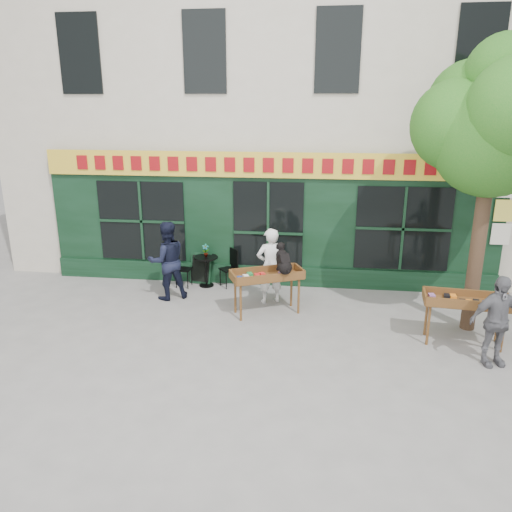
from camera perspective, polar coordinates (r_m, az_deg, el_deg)
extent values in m
plane|color=slate|center=(10.51, 0.02, -7.63)|extent=(80.00, 80.00, 0.00)
cube|color=beige|center=(15.53, 2.99, 19.29)|extent=(14.00, 7.00, 10.00)
cube|color=black|center=(12.27, 1.45, 3.92)|extent=(11.00, 0.16, 3.20)
cube|color=yellow|center=(11.91, 1.44, 10.36)|extent=(11.00, 0.06, 0.60)
cube|color=maroon|center=(11.87, 1.42, 10.34)|extent=(9.60, 0.03, 0.34)
cube|color=black|center=(12.55, 1.36, -2.20)|extent=(11.00, 0.10, 0.50)
cube|color=black|center=(12.24, 1.40, 2.67)|extent=(1.70, 0.05, 2.50)
cube|color=black|center=(12.90, -12.91, 3.91)|extent=(2.20, 0.05, 2.00)
cube|color=black|center=(12.29, 16.43, 3.00)|extent=(2.20, 0.05, 2.00)
cube|color=silver|center=(12.82, 26.17, 2.27)|extent=(0.42, 0.02, 0.50)
cube|color=#E5D14C|center=(12.71, 26.49, 4.66)|extent=(0.42, 0.02, 0.50)
cube|color=silver|center=(12.62, 26.82, 7.09)|extent=(0.42, 0.02, 0.50)
cylinder|color=#382619|center=(10.57, 24.05, 1.37)|extent=(0.28, 0.28, 3.60)
sphere|color=#156017|center=(10.26, 25.42, 12.18)|extent=(2.20, 2.20, 2.20)
sphere|color=#156017|center=(10.28, 21.96, 13.71)|extent=(1.70, 1.70, 1.70)
sphere|color=#156017|center=(10.74, 23.29, 15.80)|extent=(1.60, 1.60, 1.60)
sphere|color=#156017|center=(10.39, 26.60, 18.19)|extent=(1.40, 1.40, 1.40)
cylinder|color=brown|center=(10.45, -1.76, -5.39)|extent=(0.05, 0.05, 0.80)
cylinder|color=brown|center=(10.84, 4.90, -4.60)|extent=(0.05, 0.05, 0.80)
cylinder|color=brown|center=(10.84, -2.38, -4.54)|extent=(0.05, 0.05, 0.80)
cylinder|color=brown|center=(11.22, 4.06, -3.81)|extent=(0.05, 0.05, 0.80)
cube|color=brown|center=(10.67, 1.27, -2.48)|extent=(1.61, 1.15, 0.05)
cube|color=brown|center=(10.39, 1.78, -2.57)|extent=(1.38, 0.66, 0.18)
cube|color=brown|center=(10.91, 0.79, -1.60)|extent=(1.38, 0.66, 0.18)
cube|color=brown|center=(10.65, 1.27, -2.18)|extent=(1.35, 0.90, 0.06)
imported|color=white|center=(11.27, 1.62, -1.13)|extent=(0.75, 0.64, 1.74)
cylinder|color=brown|center=(9.98, 19.10, -7.49)|extent=(0.05, 0.05, 0.80)
cylinder|color=brown|center=(10.22, 26.41, -7.81)|extent=(0.05, 0.05, 0.80)
cylinder|color=brown|center=(10.38, 18.88, -6.50)|extent=(0.05, 0.05, 0.80)
cylinder|color=brown|center=(10.61, 25.91, -6.83)|extent=(0.05, 0.05, 0.80)
cube|color=brown|center=(10.13, 22.88, -4.99)|extent=(1.55, 0.73, 0.05)
cube|color=brown|center=(9.83, 23.19, -5.18)|extent=(1.50, 0.19, 0.18)
cube|color=brown|center=(10.36, 22.69, -3.99)|extent=(1.50, 0.19, 0.18)
cube|color=brown|center=(10.10, 22.92, -4.68)|extent=(1.33, 0.53, 0.06)
imported|color=slate|center=(9.55, 25.76, -6.70)|extent=(1.02, 0.62, 1.63)
cylinder|color=black|center=(12.59, -5.66, -3.33)|extent=(0.36, 0.36, 0.03)
cylinder|color=black|center=(12.47, -5.71, -1.78)|extent=(0.04, 0.04, 0.72)
cylinder|color=black|center=(12.36, -5.76, -0.15)|extent=(0.60, 0.60, 0.03)
cube|color=black|center=(12.49, -8.28, -1.51)|extent=(0.39, 0.39, 0.03)
cube|color=black|center=(12.47, -9.07, -0.37)|extent=(0.06, 0.36, 0.50)
cylinder|color=black|center=(12.38, -7.82, -2.78)|extent=(0.02, 0.02, 0.44)
cylinder|color=black|center=(12.65, -7.37, -2.33)|extent=(0.02, 0.02, 0.44)
cylinder|color=black|center=(12.48, -9.12, -2.68)|extent=(0.02, 0.02, 0.44)
cylinder|color=black|center=(12.75, -8.65, -2.23)|extent=(0.02, 0.02, 0.44)
cube|color=black|center=(12.39, -3.19, -1.51)|extent=(0.51, 0.51, 0.03)
cube|color=black|center=(12.39, -2.53, -0.28)|extent=(0.26, 0.29, 0.50)
cylinder|color=black|center=(12.52, -4.11, -2.44)|extent=(0.02, 0.02, 0.44)
cylinder|color=black|center=(12.27, -3.42, -2.84)|extent=(0.02, 0.02, 0.44)
cylinder|color=black|center=(12.66, -2.93, -2.20)|extent=(0.02, 0.02, 0.44)
cylinder|color=black|center=(12.41, -2.22, -2.58)|extent=(0.02, 0.02, 0.44)
imported|color=gray|center=(12.31, -5.79, 0.64)|extent=(0.19, 0.15, 0.33)
imported|color=black|center=(11.66, -10.12, -0.52)|extent=(1.12, 1.06, 1.84)
cube|color=black|center=(12.67, -6.33, -1.40)|extent=(0.59, 0.30, 0.79)
cube|color=black|center=(12.65, -6.35, -1.43)|extent=(0.48, 0.26, 0.65)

